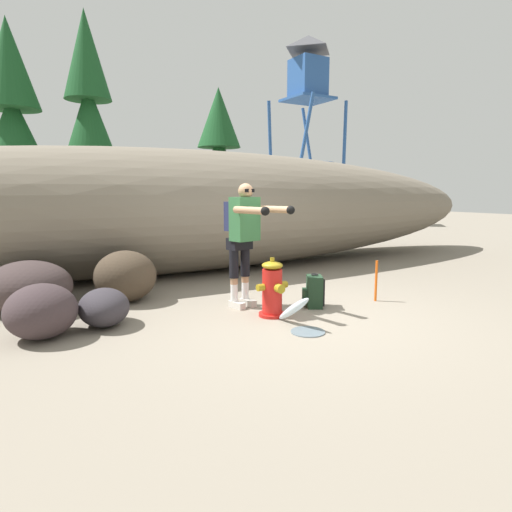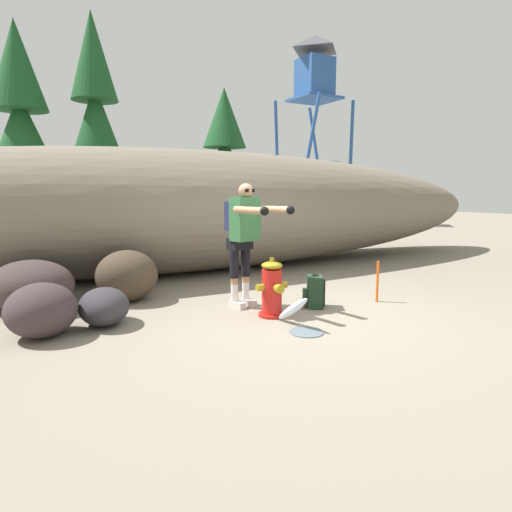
% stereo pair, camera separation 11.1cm
% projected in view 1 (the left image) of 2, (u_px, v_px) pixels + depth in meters
% --- Properties ---
extents(ground_plane, '(56.00, 56.00, 0.04)m').
position_uv_depth(ground_plane, '(297.00, 317.00, 5.61)').
color(ground_plane, gray).
extents(dirt_embankment, '(16.11, 3.20, 2.41)m').
position_uv_depth(dirt_embankment, '(188.00, 211.00, 8.65)').
color(dirt_embankment, '#756B5B').
rests_on(dirt_embankment, ground_plane).
extents(fire_hydrant, '(0.44, 0.39, 0.76)m').
position_uv_depth(fire_hydrant, '(272.00, 290.00, 5.53)').
color(fire_hydrant, red).
rests_on(fire_hydrant, ground_plane).
extents(hydrant_water_jet, '(0.39, 0.81, 0.47)m').
position_uv_depth(hydrant_water_jet, '(296.00, 314.00, 5.11)').
color(hydrant_water_jet, silver).
rests_on(hydrant_water_jet, ground_plane).
extents(utility_worker, '(0.64, 1.03, 1.70)m').
position_uv_depth(utility_worker, '(244.00, 230.00, 5.84)').
color(utility_worker, beige).
rests_on(utility_worker, ground_plane).
extents(spare_backpack, '(0.36, 0.36, 0.47)m').
position_uv_depth(spare_backpack, '(314.00, 292.00, 6.00)').
color(spare_backpack, '#1E3823').
rests_on(spare_backpack, ground_plane).
extents(boulder_large, '(1.51, 1.54, 0.69)m').
position_uv_depth(boulder_large, '(29.00, 287.00, 5.72)').
color(boulder_large, '#3E3130').
rests_on(boulder_large, ground_plane).
extents(boulder_mid, '(0.95, 0.99, 0.60)m').
position_uv_depth(boulder_mid, '(41.00, 311.00, 4.71)').
color(boulder_mid, '#3C2F32').
rests_on(boulder_mid, ground_plane).
extents(boulder_small, '(0.71, 0.85, 0.45)m').
position_uv_depth(boulder_small, '(104.00, 307.00, 5.16)').
color(boulder_small, '#332F35').
rests_on(boulder_small, ground_plane).
extents(boulder_outlier, '(1.05, 1.02, 0.75)m').
position_uv_depth(boulder_outlier, '(125.00, 276.00, 6.27)').
color(boulder_outlier, '#443729').
rests_on(boulder_outlier, ground_plane).
extents(pine_tree_far_left, '(2.54, 2.54, 6.71)m').
position_uv_depth(pine_tree_far_left, '(13.00, 125.00, 13.08)').
color(pine_tree_far_left, '#47331E').
rests_on(pine_tree_far_left, ground_plane).
extents(pine_tree_left, '(2.25, 2.25, 7.24)m').
position_uv_depth(pine_tree_left, '(89.00, 115.00, 13.83)').
color(pine_tree_left, '#47331E').
rests_on(pine_tree_left, ground_plane).
extents(pine_tree_center, '(2.29, 2.29, 5.10)m').
position_uv_depth(pine_tree_center, '(219.00, 158.00, 14.93)').
color(pine_tree_center, '#47331E').
rests_on(pine_tree_center, ground_plane).
extents(watchtower, '(3.49, 3.49, 8.91)m').
position_uv_depth(watchtower, '(308.00, 85.00, 20.69)').
color(watchtower, '#285193').
rests_on(watchtower, ground_plane).
extents(survey_stake, '(0.04, 0.04, 0.60)m').
position_uv_depth(survey_stake, '(376.00, 281.00, 6.31)').
color(survey_stake, '#E55914').
rests_on(survey_stake, ground_plane).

